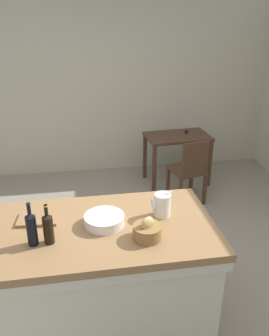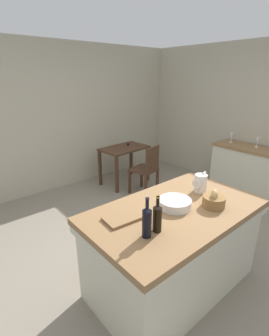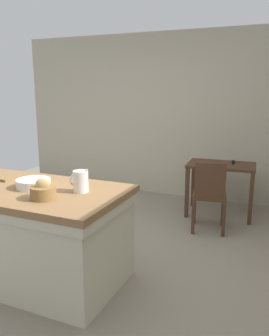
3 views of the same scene
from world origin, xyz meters
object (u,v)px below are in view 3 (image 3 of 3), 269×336
Objects in this scene: wooden_chair at (209,194)px; wash_bowl at (33,183)px; island_table at (34,231)px; bread_basket at (43,191)px; writing_desk at (221,172)px; pitcher at (81,181)px; cutting_board at (2,177)px.

wash_bowl is at bearing -125.93° from wooden_chair.
wooden_chair is (1.24, 1.73, 0.01)m from island_table.
wooden_chair is at bearing 54.07° from wash_bowl.
island_table is 0.44m from wash_bowl.
wooden_chair is 2.20m from bread_basket.
wash_bowl reaches higher than writing_desk.
pitcher is at bearing -115.20° from wooden_chair.
writing_desk is 2.69m from wash_bowl.
cutting_board reaches higher than island_table.
pitcher reaches higher than wash_bowl.
writing_desk is 4.10× the size of pitcher.
island_table is 7.32× the size of pitcher.
wooden_chair is at bearing 54.31° from island_table.
pitcher reaches higher than island_table.
island_table is 0.67m from cutting_board.
island_table is at bearing -170.26° from pitcher.
bread_basket is (-0.18, -0.28, -0.04)m from pitcher.
wooden_chair is at bearing 64.80° from pitcher.
wash_bowl reaches higher than wooden_chair.
island_table is 1.88× the size of wooden_chair.
wooden_chair is at bearing 63.74° from bread_basket.
wash_bowl is (0.01, 0.02, 0.44)m from island_table.
island_table reaches higher than writing_desk.
cutting_board is (-0.49, 0.17, 0.42)m from island_table.
wash_bowl is at bearing -118.01° from writing_desk.
writing_desk is at bearing 88.51° from wooden_chair.
wash_bowl is (-0.46, -0.06, -0.06)m from pitcher.
wash_bowl is at bearing 74.33° from island_table.
writing_desk is 2.78m from bread_basket.
wash_bowl is 1.01× the size of cutting_board.
pitcher is (-0.79, -2.30, 0.36)m from writing_desk.
writing_desk is 4.53× the size of bread_basket.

